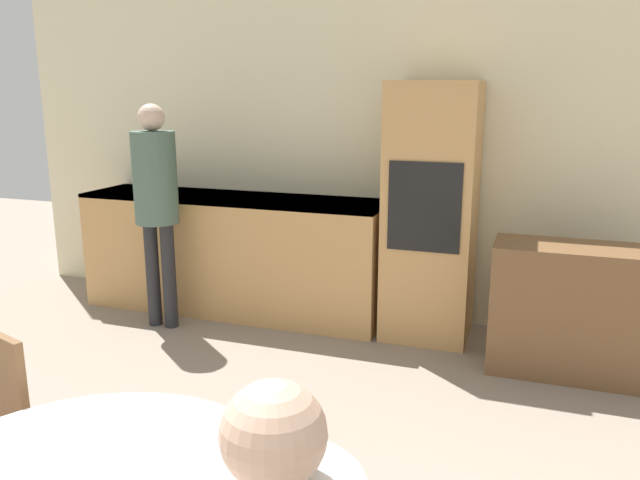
{
  "coord_description": "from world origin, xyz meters",
  "views": [
    {
      "loc": [
        0.85,
        0.01,
        1.74
      ],
      "look_at": [
        -0.06,
        2.61,
        1.08
      ],
      "focal_mm": 35.0,
      "sensor_mm": 36.0,
      "label": 1
    }
  ],
  "objects": [
    {
      "name": "wall_back",
      "position": [
        0.0,
        4.69,
        1.3
      ],
      "size": [
        6.95,
        0.05,
        2.6
      ],
      "color": "beige",
      "rests_on": "ground_plane"
    },
    {
      "name": "kitchen_counter",
      "position": [
        -1.41,
        4.34,
        0.48
      ],
      "size": [
        2.44,
        0.6,
        0.94
      ],
      "color": "tan",
      "rests_on": "ground_plane"
    },
    {
      "name": "oven_unit",
      "position": [
        0.16,
        4.35,
        0.91
      ],
      "size": [
        0.61,
        0.59,
        1.81
      ],
      "color": "tan",
      "rests_on": "ground_plane"
    },
    {
      "name": "sideboard",
      "position": [
        1.17,
        4.0,
        0.41
      ],
      "size": [
        1.09,
        0.45,
        0.82
      ],
      "color": "brown",
      "rests_on": "ground_plane"
    },
    {
      "name": "person_standing",
      "position": [
        -1.76,
        3.85,
        1.03
      ],
      "size": [
        0.32,
        0.32,
        1.66
      ],
      "color": "#262628",
      "rests_on": "ground_plane"
    }
  ]
}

